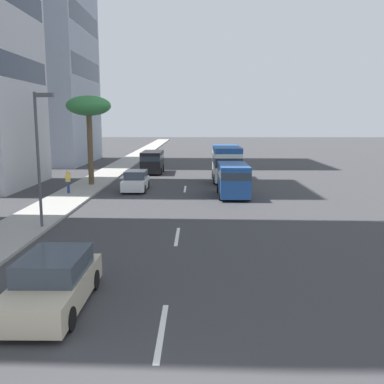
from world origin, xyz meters
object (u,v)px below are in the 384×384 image
Objects in this scene: van_fourth at (152,161)px; palm_tree at (89,108)px; pedestrian_near_lamp at (68,180)px; minibus_lead at (226,162)px; van_fifth at (233,178)px; car_second at (136,181)px; street_lamp at (40,144)px; car_third at (53,283)px.

palm_tree is (-8.73, 4.17, 5.05)m from van_fourth.
minibus_lead is at bearing -156.31° from pedestrian_near_lamp.
van_fifth is (-13.57, -7.09, 0.04)m from van_fourth.
van_fifth is 0.69× the size of palm_tree.
van_fifth reaches higher than car_second.
minibus_lead is at bearing -30.50° from street_lamp.
van_fifth reaches higher than pedestrian_near_lamp.
minibus_lead reaches higher than car_second.
minibus_lead is 1.59× the size of car_second.
van_fifth is 11.90m from pedestrian_near_lamp.
car_third is 2.64× the size of pedestrian_near_lamp.
van_fifth is at bearing 27.59° from van_fourth.
palm_tree is 14.52m from street_lamp.
street_lamp is (-9.94, -1.67, 3.13)m from pedestrian_near_lamp.
car_second is at bearing 126.49° from minibus_lead.
van_fifth is 0.75× the size of street_lamp.
car_third is at bearing 0.58° from van_fourth.
car_second is 0.83× the size of van_fourth.
street_lamp is (-17.45, 10.28, 2.53)m from minibus_lead.
minibus_lead reaches higher than van_fifth.
van_fourth is at bearing 27.59° from van_fifth.
car_third is at bearing 165.60° from minibus_lead.
street_lamp is (-12.03, 2.94, 3.50)m from car_second.
van_fourth is at bearing -179.42° from car_third.
car_third is 19.74m from pedestrian_near_lamp.
pedestrian_near_lamp is at bearing -164.96° from car_third.
palm_tree reaches higher than car_second.
minibus_lead is 14.12m from pedestrian_near_lamp.
car_second is (-5.43, 7.33, -0.96)m from minibus_lead.
street_lamp is (-14.32, -1.04, -2.11)m from palm_tree.
minibus_lead is 27.45m from car_third.
van_fourth is (5.60, 7.15, -0.41)m from minibus_lead.
car_third is at bearing 1.38° from car_second.
minibus_lead is 1.42× the size of car_third.
street_lamp is at bearing -13.76° from car_second.
palm_tree is 1.09× the size of street_lamp.
car_third is (-26.57, 6.82, -0.96)m from minibus_lead.
minibus_lead is 1.30× the size of van_fifth.
palm_tree is (4.84, 11.26, 5.01)m from van_fifth.
car_second is at bearing -0.96° from van_fourth.
van_fourth is 10.91m from palm_tree.
palm_tree is at bearing -169.15° from car_third.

